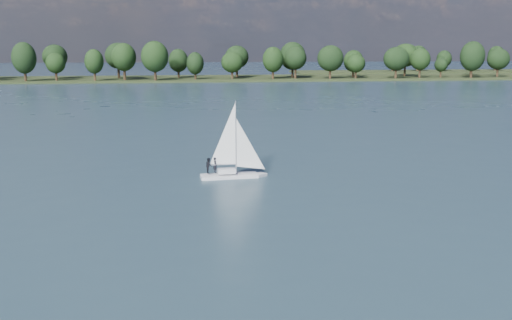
# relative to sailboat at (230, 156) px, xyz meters

# --- Properties ---
(ground) EXTENTS (700.00, 700.00, 0.00)m
(ground) POSITION_rel_sailboat_xyz_m (0.06, 63.16, -2.33)
(ground) COLOR #233342
(ground) RESTS_ON ground
(far_shore) EXTENTS (660.00, 40.00, 1.50)m
(far_shore) POSITION_rel_sailboat_xyz_m (0.06, 175.16, -2.33)
(far_shore) COLOR black
(far_shore) RESTS_ON ground
(far_shore_back) EXTENTS (220.00, 30.00, 1.40)m
(far_shore_back) POSITION_rel_sailboat_xyz_m (160.06, 223.16, -2.33)
(far_shore_back) COLOR black
(far_shore_back) RESTS_ON ground
(sailboat) EXTENTS (6.47, 2.28, 8.35)m
(sailboat) POSITION_rel_sailboat_xyz_m (0.00, 0.00, 0.00)
(sailboat) COLOR silver
(sailboat) RESTS_ON ground
(treeline) EXTENTS (563.04, 74.57, 18.80)m
(treeline) POSITION_rel_sailboat_xyz_m (-12.68, 171.78, 5.72)
(treeline) COLOR black
(treeline) RESTS_ON ground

